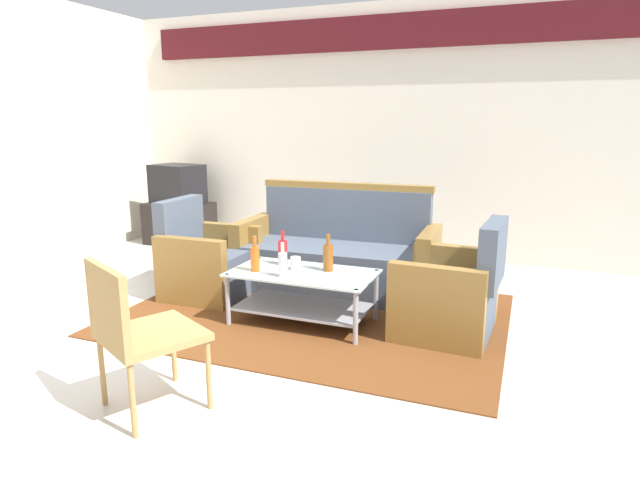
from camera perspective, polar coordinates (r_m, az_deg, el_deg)
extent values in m
plane|color=beige|center=(3.74, -6.44, -11.75)|extent=(14.00, 14.00, 0.00)
cube|color=silver|center=(6.28, 6.63, 11.30)|extent=(6.52, 0.12, 2.80)
cube|color=#4C1419|center=(6.26, 6.67, 21.13)|extent=(5.76, 0.08, 0.36)
cube|color=brown|center=(4.38, -0.71, -7.89)|extent=(2.98, 2.16, 0.01)
cube|color=#4C5666|center=(4.88, 1.62, -3.04)|extent=(1.62, 0.74, 0.42)
cube|color=#4C5666|center=(5.08, 2.80, 2.77)|extent=(1.60, 0.18, 0.48)
cube|color=olive|center=(4.67, 11.46, -2.76)|extent=(0.14, 0.70, 0.62)
cube|color=olive|center=(5.18, -7.22, -1.09)|extent=(0.14, 0.70, 0.62)
cube|color=olive|center=(5.04, 2.84, 5.80)|extent=(1.64, 0.14, 0.06)
cube|color=#4C5666|center=(4.89, -11.46, -3.38)|extent=(0.67, 0.61, 0.40)
cube|color=#4C5666|center=(4.97, -14.73, 1.72)|extent=(0.13, 0.60, 0.45)
cube|color=olive|center=(5.14, -9.59, -1.48)|extent=(0.66, 0.11, 0.58)
cube|color=olive|center=(4.60, -13.66, -3.35)|extent=(0.66, 0.11, 0.58)
cube|color=#4C5666|center=(4.07, 13.15, -6.80)|extent=(0.70, 0.64, 0.40)
cube|color=#4C5666|center=(3.90, 17.91, -1.41)|extent=(0.16, 0.61, 0.45)
cube|color=olive|center=(3.73, 12.15, -7.07)|extent=(0.66, 0.14, 0.58)
cube|color=olive|center=(4.35, 14.13, -4.33)|extent=(0.66, 0.14, 0.58)
cube|color=silver|center=(4.09, -1.85, -3.52)|extent=(1.10, 0.60, 0.02)
cube|color=#9E9EA5|center=(4.17, -1.83, -7.12)|extent=(1.00, 0.52, 0.02)
cylinder|color=#9E9EA5|center=(4.58, -6.43, -4.32)|extent=(0.04, 0.04, 0.40)
cylinder|color=#9E9EA5|center=(4.22, 5.99, -5.81)|extent=(0.04, 0.04, 0.40)
cylinder|color=#9E9EA5|center=(4.15, -9.79, -6.24)|extent=(0.04, 0.04, 0.40)
cylinder|color=#9E9EA5|center=(3.75, 3.82, -8.18)|extent=(0.04, 0.04, 0.40)
cylinder|color=red|center=(4.28, -3.98, -1.37)|extent=(0.07, 0.07, 0.19)
cylinder|color=red|center=(4.25, -4.01, 0.43)|extent=(0.03, 0.03, 0.08)
cylinder|color=brown|center=(4.09, 0.88, -1.94)|extent=(0.08, 0.08, 0.20)
cylinder|color=brown|center=(4.06, 0.88, 0.03)|extent=(0.03, 0.03, 0.09)
cylinder|color=#D85919|center=(4.11, -6.93, -2.02)|extent=(0.07, 0.07, 0.19)
cylinder|color=#D85919|center=(4.08, -6.98, -0.16)|extent=(0.03, 0.03, 0.08)
cylinder|color=silver|center=(3.95, -3.99, -2.65)|extent=(0.07, 0.07, 0.18)
cylinder|color=silver|center=(3.92, -4.02, -0.83)|extent=(0.03, 0.03, 0.08)
cylinder|color=silver|center=(4.14, -2.62, -2.49)|extent=(0.08, 0.08, 0.10)
cube|color=black|center=(7.02, -14.71, 1.74)|extent=(0.80, 0.50, 0.52)
cube|color=black|center=(6.94, -14.94, 5.79)|extent=(0.68, 0.56, 0.48)
cube|color=black|center=(7.09, -13.58, 6.00)|extent=(0.50, 0.12, 0.36)
cube|color=#AD844C|center=(3.04, -17.42, -9.61)|extent=(0.65, 0.65, 0.04)
cube|color=#AD844C|center=(2.89, -21.71, -6.45)|extent=(0.44, 0.26, 0.40)
cylinder|color=#AD844C|center=(3.38, -15.34, -11.06)|extent=(0.03, 0.03, 0.42)
cylinder|color=#AD844C|center=(3.03, -11.77, -13.67)|extent=(0.03, 0.03, 0.42)
cylinder|color=#AD844C|center=(3.24, -22.19, -12.62)|extent=(0.03, 0.03, 0.42)
cylinder|color=#AD844C|center=(2.88, -19.34, -15.66)|extent=(0.03, 0.03, 0.42)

